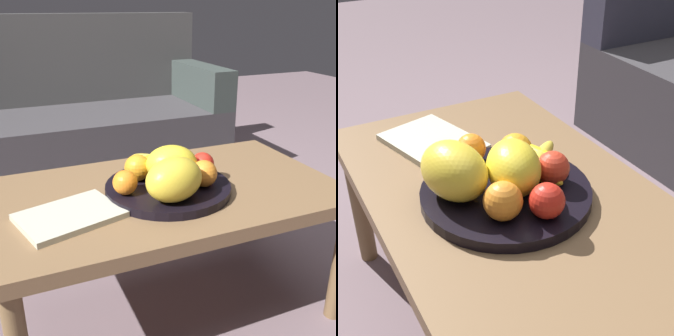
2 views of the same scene
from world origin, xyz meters
The scene contains 13 objects.
ground_plane centered at (0.00, 0.00, 0.00)m, with size 8.00×8.00×0.00m, color slate.
coffee_table centered at (0.00, 0.00, 0.38)m, with size 1.03×0.60×0.43m.
couch centered at (-0.08, 1.25, 0.30)m, with size 1.70×0.70×0.90m.
fruit_bowl centered at (-0.01, -0.02, 0.45)m, with size 0.37×0.37×0.03m, color black.
melon_large_front centered at (0.01, -0.01, 0.51)m, with size 0.15×0.11×0.11m, color yellow.
melon_smaller_beside centered at (-0.04, -0.13, 0.52)m, with size 0.16×0.12×0.12m, color yellow.
orange_front centered at (0.08, -0.08, 0.50)m, with size 0.08×0.08×0.08m, color orange.
orange_left centered at (-0.14, -0.04, 0.49)m, with size 0.07×0.07×0.07m, color orange.
orange_right centered at (-0.08, 0.04, 0.50)m, with size 0.08×0.08×0.08m, color orange.
apple_front centered at (0.02, 0.08, 0.49)m, with size 0.07×0.07×0.07m, color red.
apple_left centered at (0.12, 0.00, 0.49)m, with size 0.07×0.07×0.07m, color red.
banana_bunch centered at (-0.03, 0.06, 0.49)m, with size 0.18×0.14×0.06m.
magazine centered at (-0.31, -0.07, 0.44)m, with size 0.25×0.18×0.02m, color beige.
Camera 1 is at (-0.45, -1.05, 0.95)m, focal length 44.43 mm.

